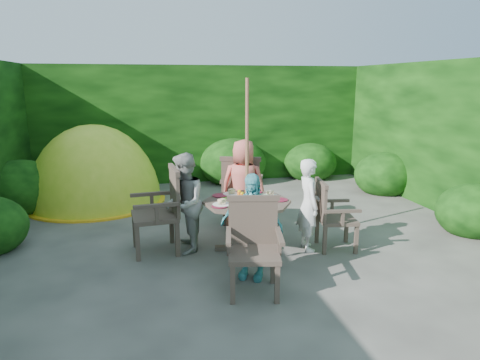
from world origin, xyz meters
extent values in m
plane|color=#43413C|center=(0.00, 0.00, 0.00)|extent=(60.00, 60.00, 0.00)
cube|color=black|center=(0.00, 4.00, 1.25)|extent=(9.00, 1.00, 2.50)
cylinder|color=#3B2E26|center=(-0.02, -0.53, 0.31)|extent=(0.11, 0.11, 0.63)
cube|color=#3B2E26|center=(-0.02, -0.53, 0.03)|extent=(0.84, 0.23, 0.06)
cube|color=#3B2E26|center=(-0.02, -0.53, 0.03)|extent=(0.23, 0.84, 0.06)
cylinder|color=#3B2E26|center=(-0.02, -0.53, 0.65)|extent=(1.33, 1.33, 0.04)
cylinder|color=green|center=(-0.25, -0.66, 0.67)|extent=(0.26, 0.26, 0.00)
cylinder|color=green|center=(0.15, -0.73, 0.67)|extent=(0.26, 0.26, 0.00)
cylinder|color=green|center=(-0.19, -0.33, 0.67)|extent=(0.26, 0.26, 0.00)
cylinder|color=green|center=(0.21, -0.40, 0.67)|extent=(0.26, 0.26, 0.00)
cylinder|color=green|center=(-0.02, -0.53, 0.67)|extent=(0.26, 0.26, 0.00)
cylinder|color=white|center=(0.33, -0.40, 0.68)|extent=(0.23, 0.23, 0.01)
cylinder|color=white|center=(-0.15, -0.18, 0.68)|extent=(0.23, 0.23, 0.01)
cylinder|color=white|center=(-0.37, -0.66, 0.68)|extent=(0.23, 0.23, 0.01)
cylinder|color=white|center=(0.10, -0.88, 0.68)|extent=(0.23, 0.23, 0.01)
cylinder|color=red|center=(0.40, -0.60, 0.67)|extent=(0.20, 0.20, 0.01)
cylinder|color=red|center=(0.18, -0.15, 0.67)|extent=(0.20, 0.20, 0.01)
cylinder|color=red|center=(-0.32, -0.23, 0.67)|extent=(0.20, 0.20, 0.01)
cylinder|color=red|center=(-0.41, -0.72, 0.67)|extent=(0.20, 0.20, 0.01)
cylinder|color=red|center=(0.04, -0.95, 0.67)|extent=(0.20, 0.20, 0.01)
cylinder|color=#56A43F|center=(0.19, -0.52, 0.70)|extent=(0.17, 0.17, 0.06)
cylinder|color=brown|center=(-0.02, -0.53, 1.10)|extent=(0.05, 0.05, 2.20)
cube|color=#3B2E26|center=(1.14, -0.73, 0.40)|extent=(0.53, 0.55, 0.05)
cube|color=#3B2E26|center=(1.31, -0.97, 0.19)|extent=(0.05, 0.05, 0.39)
cube|color=#3B2E26|center=(1.37, -0.56, 0.19)|extent=(0.05, 0.05, 0.39)
cube|color=#3B2E26|center=(0.91, -0.90, 0.19)|extent=(0.05, 0.05, 0.39)
cube|color=#3B2E26|center=(0.97, -0.50, 0.19)|extent=(0.05, 0.05, 0.39)
cube|color=#3B2E26|center=(0.92, -0.70, 0.65)|extent=(0.11, 0.48, 0.46)
cube|color=#3B2E26|center=(1.10, -0.97, 0.58)|extent=(0.46, 0.12, 0.04)
cube|color=#3B2E26|center=(1.18, -0.50, 0.58)|extent=(0.46, 0.12, 0.04)
cube|color=#3B2E26|center=(-1.18, -0.33, 0.48)|extent=(0.60, 0.62, 0.06)
cube|color=#3B2E26|center=(-1.45, -0.10, 0.23)|extent=(0.06, 0.06, 0.47)
cube|color=#3B2E26|center=(-1.41, -0.59, 0.23)|extent=(0.06, 0.06, 0.47)
cube|color=#3B2E26|center=(-0.96, -0.06, 0.23)|extent=(0.06, 0.06, 0.47)
cube|color=#3B2E26|center=(-0.92, -0.55, 0.23)|extent=(0.06, 0.06, 0.47)
cube|color=#3B2E26|center=(-0.92, -0.31, 0.78)|extent=(0.09, 0.58, 0.55)
cube|color=#3B2E26|center=(-1.21, -0.04, 0.70)|extent=(0.56, 0.10, 0.04)
cube|color=#3B2E26|center=(-1.16, -0.62, 0.70)|extent=(0.56, 0.10, 0.04)
cube|color=#3B2E26|center=(0.18, 0.63, 0.47)|extent=(0.71, 0.69, 0.05)
cube|color=#3B2E26|center=(0.48, 0.78, 0.23)|extent=(0.07, 0.07, 0.46)
cube|color=#3B2E26|center=(0.03, 0.93, 0.23)|extent=(0.07, 0.07, 0.46)
cube|color=#3B2E26|center=(0.33, 0.33, 0.23)|extent=(0.07, 0.07, 0.46)
cube|color=#3B2E26|center=(-0.12, 0.48, 0.23)|extent=(0.07, 0.07, 0.46)
cube|color=#3B2E26|center=(0.10, 0.38, 0.76)|extent=(0.55, 0.22, 0.54)
cube|color=#3B2E26|center=(0.45, 0.54, 0.69)|extent=(0.22, 0.53, 0.04)
cube|color=#3B2E26|center=(-0.09, 0.72, 0.69)|extent=(0.22, 0.53, 0.04)
cube|color=#3B2E26|center=(-0.23, -1.69, 0.43)|extent=(0.61, 0.59, 0.05)
cube|color=#3B2E26|center=(-0.48, -1.86, 0.21)|extent=(0.06, 0.06, 0.42)
cube|color=#3B2E26|center=(-0.05, -1.95, 0.21)|extent=(0.06, 0.06, 0.42)
cube|color=#3B2E26|center=(-0.40, -1.43, 0.21)|extent=(0.06, 0.06, 0.42)
cube|color=#3B2E26|center=(0.03, -1.52, 0.21)|extent=(0.06, 0.06, 0.42)
cube|color=#3B2E26|center=(-0.18, -1.46, 0.70)|extent=(0.52, 0.14, 0.50)
cube|color=#3B2E26|center=(-0.48, -1.64, 0.63)|extent=(0.15, 0.50, 0.04)
cube|color=#3B2E26|center=(0.03, -1.74, 0.63)|extent=(0.15, 0.50, 0.04)
imported|color=white|center=(0.77, -0.67, 0.60)|extent=(0.31, 0.46, 1.20)
imported|color=#9D9C98|center=(-0.81, -0.39, 0.64)|extent=(0.54, 0.67, 1.29)
imported|color=#CF6155|center=(0.12, 0.26, 0.68)|extent=(0.78, 0.65, 1.35)
imported|color=#52B5C0|center=(-0.16, -1.32, 0.60)|extent=(0.76, 0.60, 1.20)
ellipsoid|color=#BBD228|center=(-2.18, 2.31, 0.00)|extent=(2.36, 2.36, 2.84)
ellipsoid|color=black|center=(-2.19, 1.51, 0.00)|extent=(0.80, 0.43, 0.98)
cylinder|color=yellow|center=(-2.18, 2.31, 0.02)|extent=(2.49, 2.49, 0.03)
camera|label=1|loc=(-1.26, -5.65, 2.15)|focal=32.00mm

